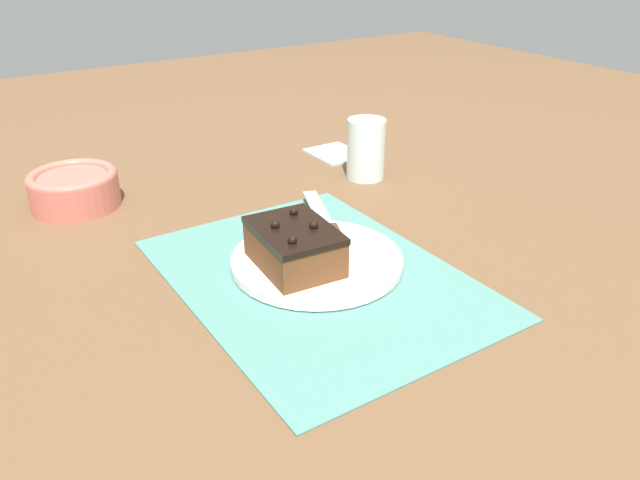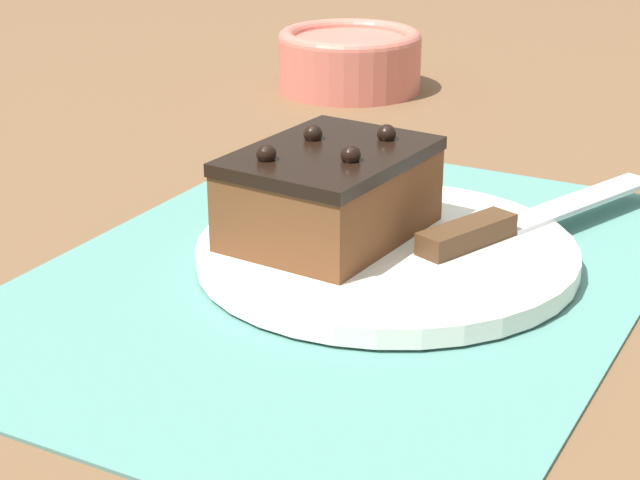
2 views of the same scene
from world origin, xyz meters
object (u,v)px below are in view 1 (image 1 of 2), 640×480
Objects in this scene: serving_knife at (329,228)px; small_bowl at (74,188)px; chocolate_cake at (294,246)px; cake_plate at (317,260)px; drinking_glass at (366,149)px.

small_bowl reaches higher than serving_knife.
serving_knife is at bearing 121.98° from chocolate_cake.
small_bowl is (-0.39, -0.18, -0.01)m from chocolate_cake.
serving_knife is at bearing 134.09° from cake_plate.
chocolate_cake is 0.43m from small_bowl.
chocolate_cake is (0.00, -0.04, 0.03)m from cake_plate.
serving_knife is at bearing 39.89° from small_bowl.
chocolate_cake reaches higher than small_bowl.
chocolate_cake is 0.11m from serving_knife.
drinking_glass is at bearing 62.68° from serving_knife.
small_bowl is at bearing -154.81° from chocolate_cake.
small_bowl is (-0.39, -0.22, 0.02)m from cake_plate.
chocolate_cake is at bearing 25.19° from small_bowl.
cake_plate is 0.08m from serving_knife.
drinking_glass is at bearing 71.89° from small_bowl.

